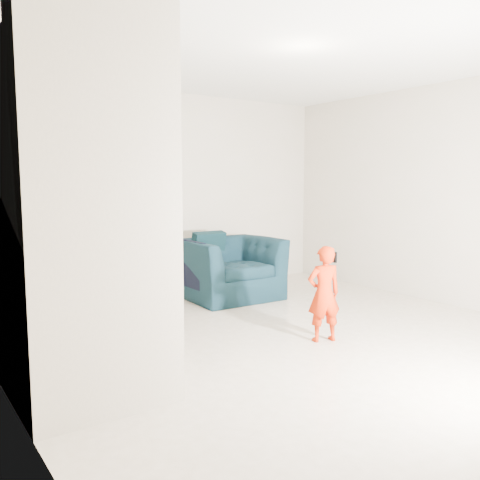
# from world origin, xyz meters

# --- Properties ---
(floor) EXTENTS (5.50, 5.50, 0.00)m
(floor) POSITION_xyz_m (0.00, 0.00, 0.00)
(floor) COLOR tan
(floor) RESTS_ON ground
(ceiling) EXTENTS (5.50, 5.50, 0.00)m
(ceiling) POSITION_xyz_m (0.00, 0.00, 2.70)
(ceiling) COLOR silver
(ceiling) RESTS_ON back_wall
(back_wall) EXTENTS (5.00, 0.00, 5.00)m
(back_wall) POSITION_xyz_m (0.00, 2.75, 1.35)
(back_wall) COLOR #ADA58D
(back_wall) RESTS_ON floor
(left_wall) EXTENTS (0.00, 5.50, 5.50)m
(left_wall) POSITION_xyz_m (-2.50, 0.00, 1.35)
(left_wall) COLOR #ADA58D
(left_wall) RESTS_ON floor
(right_wall) EXTENTS (0.00, 5.50, 5.50)m
(right_wall) POSITION_xyz_m (2.50, 0.00, 1.35)
(right_wall) COLOR #ADA58D
(right_wall) RESTS_ON floor
(armchair) EXTENTS (1.22, 1.08, 0.77)m
(armchair) POSITION_xyz_m (0.49, 1.93, 0.39)
(armchair) COLOR black
(armchair) RESTS_ON floor
(toddler) EXTENTS (0.38, 0.31, 0.91)m
(toddler) POSITION_xyz_m (0.22, -0.08, 0.46)
(toddler) COLOR #AA3305
(toddler) RESTS_ON floor
(side_table) EXTENTS (0.37, 0.37, 0.37)m
(side_table) POSITION_xyz_m (1.40, 2.12, 0.25)
(side_table) COLOR white
(side_table) RESTS_ON floor
(staircase) EXTENTS (1.02, 3.03, 3.62)m
(staircase) POSITION_xyz_m (-2.00, 0.55, 0.95)
(staircase) COLOR #ADA089
(staircase) RESTS_ON floor
(cushion) EXTENTS (0.46, 0.22, 0.45)m
(cushion) POSITION_xyz_m (0.38, 2.28, 0.62)
(cushion) COLOR black
(cushion) RESTS_ON armchair
(throw) EXTENTS (0.05, 0.53, 0.59)m
(throw) POSITION_xyz_m (-0.05, 1.92, 0.48)
(throw) COLOR black
(throw) RESTS_ON armchair
(phone) EXTENTS (0.02, 0.05, 0.10)m
(phone) POSITION_xyz_m (0.35, -0.08, 0.79)
(phone) COLOR black
(phone) RESTS_ON toddler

